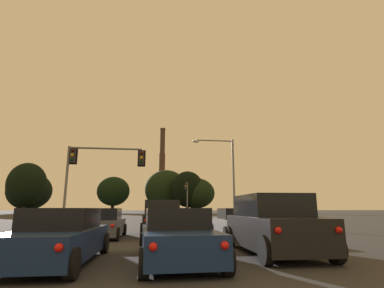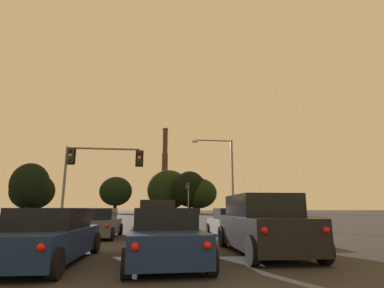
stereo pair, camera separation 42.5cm
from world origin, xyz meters
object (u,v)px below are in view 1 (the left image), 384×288
object	(u,v)px
traffic_light_overhead_left	(94,165)
smokestack	(162,178)
suv_center_lane_front	(161,218)
suv_right_lane_second	(272,225)
street_lamp	(226,170)
hatchback_left_lane_front	(104,224)
traffic_light_far_right	(187,194)
sedan_left_lane_second	(59,237)
sedan_center_lane_second	(176,236)
hatchback_right_lane_front	(235,223)

from	to	relation	value
traffic_light_overhead_left	smokestack	bearing A→B (deg)	85.81
suv_center_lane_front	traffic_light_overhead_left	size ratio (longest dim) A/B	0.85
suv_right_lane_second	street_lamp	size ratio (longest dim) A/B	0.64
suv_center_lane_front	smokestack	distance (m)	145.22
traffic_light_overhead_left	street_lamp	xyz separation A→B (m)	(10.91, 4.59, 0.45)
suv_center_lane_front	suv_right_lane_second	bearing A→B (deg)	-65.31
hatchback_left_lane_front	street_lamp	xyz separation A→B (m)	(9.12, 10.93, 4.24)
traffic_light_far_right	smokestack	xyz separation A→B (m)	(-0.43, 106.75, 13.70)
suv_right_lane_second	traffic_light_overhead_left	bearing A→B (deg)	124.24
sedan_left_lane_second	hatchback_left_lane_front	world-z (taller)	hatchback_left_lane_front
hatchback_left_lane_front	traffic_light_far_right	xyz separation A→B (m)	(8.83, 38.51, 3.33)
sedan_center_lane_second	traffic_light_overhead_left	distance (m)	14.86
suv_center_lane_front	sedan_center_lane_second	bearing A→B (deg)	-88.95
hatchback_left_lane_front	traffic_light_overhead_left	world-z (taller)	traffic_light_overhead_left
sedan_left_lane_second	hatchback_left_lane_front	distance (m)	7.11
traffic_light_far_right	smokestack	size ratio (longest dim) A/B	0.14
hatchback_left_lane_front	traffic_light_far_right	size ratio (longest dim) A/B	0.68
suv_right_lane_second	traffic_light_far_right	xyz separation A→B (m)	(2.66, 44.71, 3.10)
sedan_center_lane_second	smokestack	distance (m)	153.54
suv_right_lane_second	smokestack	xyz separation A→B (m)	(2.22, 151.46, 16.79)
suv_center_lane_front	hatchback_right_lane_front	distance (m)	3.98
sedan_left_lane_second	smokestack	bearing A→B (deg)	88.28
traffic_light_overhead_left	smokestack	world-z (taller)	smokestack
suv_center_lane_front	hatchback_left_lane_front	world-z (taller)	suv_center_lane_front
sedan_center_lane_second	hatchback_left_lane_front	distance (m)	7.81
sedan_left_lane_second	traffic_light_far_right	distance (m)	46.61
smokestack	street_lamp	bearing A→B (deg)	-89.69
sedan_center_lane_second	hatchback_left_lane_front	bearing A→B (deg)	110.82
sedan_center_lane_second	traffic_light_overhead_left	bearing A→B (deg)	107.82
sedan_left_lane_second	smokestack	distance (m)	153.56
street_lamp	smokestack	distance (m)	134.94
suv_center_lane_front	traffic_light_far_right	size ratio (longest dim) A/B	0.81
suv_right_lane_second	suv_center_lane_front	bearing A→B (deg)	115.99
suv_right_lane_second	sedan_center_lane_second	size ratio (longest dim) A/B	1.04
suv_right_lane_second	hatchback_left_lane_front	xyz separation A→B (m)	(-6.17, 6.20, -0.23)
traffic_light_overhead_left	hatchback_right_lane_front	bearing A→B (deg)	-37.35
suv_center_lane_front	traffic_light_overhead_left	bearing A→B (deg)	132.43
traffic_light_overhead_left	smokestack	xyz separation A→B (m)	(10.18, 138.93, 13.23)
traffic_light_overhead_left	street_lamp	world-z (taller)	street_lamp
street_lamp	smokestack	xyz separation A→B (m)	(-0.72, 134.34, 12.78)
suv_center_lane_front	traffic_light_overhead_left	distance (m)	7.85
suv_center_lane_front	smokestack	bearing A→B (deg)	88.33
traffic_light_overhead_left	hatchback_left_lane_front	bearing A→B (deg)	-74.24
sedan_left_lane_second	traffic_light_overhead_left	xyz separation A→B (m)	(-1.66, 13.45, 3.79)
hatchback_right_lane_front	traffic_light_far_right	size ratio (longest dim) A/B	0.67
hatchback_right_lane_front	traffic_light_far_right	xyz separation A→B (m)	(2.17, 38.62, 3.33)
suv_right_lane_second	street_lamp	distance (m)	17.83
sedan_left_lane_second	traffic_light_far_right	xyz separation A→B (m)	(8.96, 45.63, 3.33)
sedan_center_lane_second	smokestack	world-z (taller)	smokestack
hatchback_right_lane_front	smokestack	world-z (taller)	smokestack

